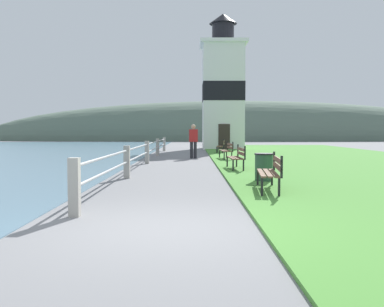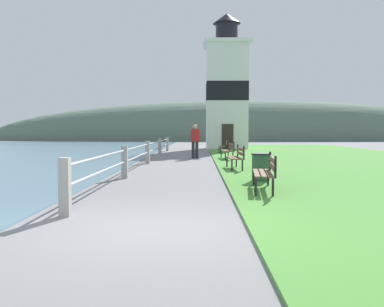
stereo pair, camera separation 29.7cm
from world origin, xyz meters
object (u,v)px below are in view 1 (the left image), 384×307
(park_bench_near, at_px, (273,170))
(lighthouse, at_px, (224,90))
(park_bench_by_lighthouse, at_px, (223,145))
(park_bench_far, at_px, (229,149))
(park_bench_midway, at_px, (239,156))
(person_strolling, at_px, (195,140))
(trash_bin, at_px, (265,168))

(park_bench_near, distance_m, lighthouse, 25.06)
(park_bench_near, distance_m, park_bench_by_lighthouse, 17.35)
(park_bench_far, distance_m, lighthouse, 14.00)
(park_bench_midway, height_order, person_strolling, person_strolling)
(lighthouse, bearing_deg, park_bench_far, -93.11)
(park_bench_near, distance_m, person_strolling, 12.73)
(park_bench_far, bearing_deg, lighthouse, -96.60)
(park_bench_midway, bearing_deg, trash_bin, 93.19)
(park_bench_near, distance_m, park_bench_far, 11.37)
(park_bench_midway, relative_size, lighthouse, 0.17)
(park_bench_by_lighthouse, distance_m, trash_bin, 15.41)
(park_bench_midway, bearing_deg, lighthouse, -94.53)
(park_bench_near, relative_size, park_bench_by_lighthouse, 1.16)
(park_bench_near, bearing_deg, park_bench_far, -83.50)
(park_bench_midway, bearing_deg, park_bench_near, 89.93)
(lighthouse, xyz_separation_m, person_strolling, (-2.43, -12.10, -3.79))
(park_bench_near, xyz_separation_m, park_bench_by_lighthouse, (0.00, 17.35, -0.00))
(park_bench_far, relative_size, trash_bin, 2.23)
(park_bench_near, height_order, park_bench_by_lighthouse, same)
(park_bench_far, xyz_separation_m, trash_bin, (0.27, -9.42, -0.12))
(park_bench_near, height_order, park_bench_far, same)
(park_bench_far, distance_m, park_bench_by_lighthouse, 5.99)
(park_bench_by_lighthouse, bearing_deg, park_bench_near, 95.92)
(lighthouse, bearing_deg, person_strolling, -101.34)
(park_bench_far, distance_m, person_strolling, 2.14)
(park_bench_by_lighthouse, height_order, trash_bin, park_bench_by_lighthouse)
(person_strolling, bearing_deg, trash_bin, -176.46)
(park_bench_midway, distance_m, trash_bin, 3.81)
(trash_bin, bearing_deg, park_bench_by_lighthouse, 90.54)
(park_bench_near, relative_size, park_bench_midway, 1.08)
(park_bench_midway, relative_size, park_bench_by_lighthouse, 1.07)
(lighthouse, height_order, trash_bin, lighthouse)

